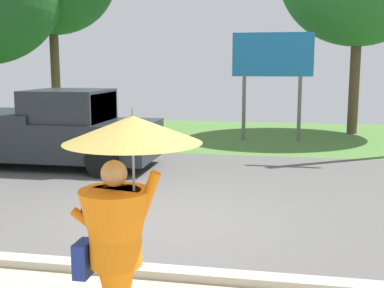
% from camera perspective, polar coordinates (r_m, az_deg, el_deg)
% --- Properties ---
extents(ground_plane, '(40.00, 22.00, 0.20)m').
position_cam_1_polar(ground_plane, '(10.69, 0.88, -4.41)').
color(ground_plane, '#565451').
extents(monk_pedestrian, '(1.14, 1.13, 2.13)m').
position_cam_1_polar(monk_pedestrian, '(4.16, -8.33, -9.29)').
color(monk_pedestrian, orange).
rests_on(monk_pedestrian, ground_plane).
extents(pickup_truck, '(5.20, 2.28, 1.88)m').
position_cam_1_polar(pickup_truck, '(12.46, -16.01, 1.49)').
color(pickup_truck, '#23282D').
rests_on(pickup_truck, ground_plane).
extents(roadside_billboard, '(2.60, 0.12, 3.50)m').
position_cam_1_polar(roadside_billboard, '(16.19, 9.38, 9.38)').
color(roadside_billboard, slate).
rests_on(roadside_billboard, ground_plane).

